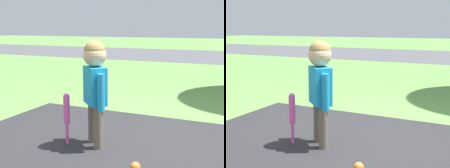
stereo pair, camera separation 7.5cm
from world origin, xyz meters
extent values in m
plane|color=#5B8C42|center=(0.00, 0.00, 0.00)|extent=(60.00, 60.00, 0.00)
cylinder|color=#6B5B4C|center=(-0.50, -0.20, 0.22)|extent=(0.09, 0.09, 0.44)
cylinder|color=#6B5B4C|center=(-0.36, -0.33, 0.22)|extent=(0.09, 0.09, 0.44)
cube|color=#198CC6|center=(-0.43, -0.26, 0.62)|extent=(0.32, 0.32, 0.37)
cylinder|color=#198CC6|center=(-0.56, -0.14, 0.59)|extent=(0.07, 0.07, 0.35)
cylinder|color=#198CC6|center=(-0.30, -0.39, 0.59)|extent=(0.07, 0.07, 0.35)
sphere|color=#D8AD8C|center=(-0.43, -0.26, 0.92)|extent=(0.23, 0.23, 0.23)
sphere|color=#997A47|center=(-0.43, -0.26, 0.96)|extent=(0.21, 0.21, 0.21)
sphere|color=#E54CA5|center=(-0.70, -0.37, 0.02)|extent=(0.04, 0.04, 0.04)
cylinder|color=#E54CA5|center=(-0.70, -0.37, 0.11)|extent=(0.03, 0.03, 0.23)
cylinder|color=#E54CA5|center=(-0.70, -0.37, 0.37)|extent=(0.07, 0.07, 0.28)
sphere|color=#E54CA5|center=(-0.70, -0.37, 0.51)|extent=(0.06, 0.06, 0.06)
sphere|color=orange|center=(0.15, -0.66, 0.04)|extent=(0.09, 0.09, 0.09)
camera|label=1|loc=(1.00, -2.94, 1.20)|focal=50.00mm
camera|label=2|loc=(1.07, -2.91, 1.20)|focal=50.00mm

